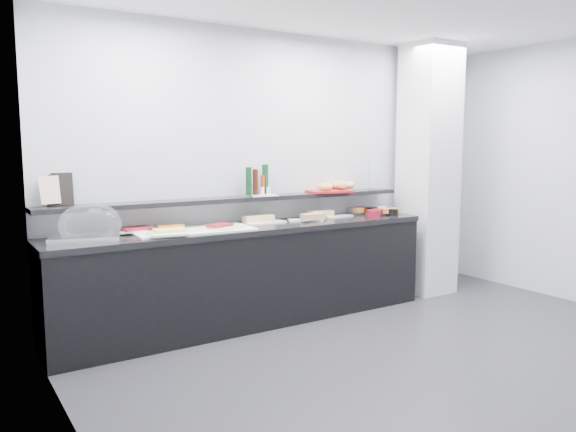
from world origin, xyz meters
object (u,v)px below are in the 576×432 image
bread_tray (329,191)px  framed_print (60,189)px  sandwich_plate_mid (305,220)px  cloche_base (85,238)px  carafe (373,176)px  condiment_tray (264,195)px

bread_tray → framed_print: bearing=-171.6°
sandwich_plate_mid → framed_print: (-2.17, 0.26, 0.37)m
cloche_base → carafe: size_ratio=1.70×
bread_tray → carafe: 0.63m
sandwich_plate_mid → bread_tray: (0.38, 0.13, 0.25)m
cloche_base → condiment_tray: size_ratio=2.07×
sandwich_plate_mid → framed_print: 2.22m
cloche_base → bread_tray: size_ratio=1.18×
sandwich_plate_mid → condiment_tray: (-0.39, 0.12, 0.25)m
cloche_base → carafe: carafe is taller
cloche_base → carafe: 3.07m
bread_tray → carafe: carafe is taller
framed_print → condiment_tray: bearing=2.5°
cloche_base → framed_print: size_ratio=1.96×
condiment_tray → bread_tray: bearing=14.9°
condiment_tray → framed_print: bearing=-170.3°
cloche_base → bread_tray: bearing=20.9°
sandwich_plate_mid → framed_print: size_ratio=1.27×
condiment_tray → bread_tray: size_ratio=0.57×
framed_print → carafe: bearing=5.0°
sandwich_plate_mid → bread_tray: bearing=42.7°
cloche_base → framed_print: framed_print is taller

